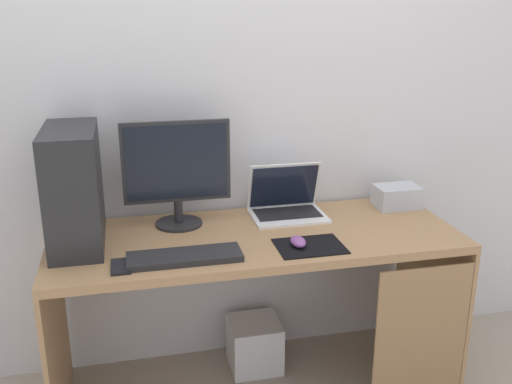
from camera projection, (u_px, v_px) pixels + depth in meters
The scene contains 11 objects.
wall_back at pixel (238, 85), 2.52m from camera, with size 4.00×0.05×2.60m.
desk at pixel (261, 265), 2.40m from camera, with size 1.66×0.64×0.74m.
pc_tower at pixel (74, 188), 2.19m from camera, with size 0.19×0.43×0.46m, color #232326.
monitor at pixel (177, 172), 2.38m from camera, with size 0.44×0.20×0.45m.
laptop at pixel (287, 205), 2.56m from camera, with size 0.32×0.24×0.23m.
projector at pixel (397, 197), 2.66m from camera, with size 0.20×0.14×0.10m, color #B7BCC6.
keyboard at pixel (185, 257), 2.12m from camera, with size 0.42×0.14×0.02m, color #232326.
mousepad at pixel (310, 246), 2.23m from camera, with size 0.26×0.20×0.01m, color black.
mouse_left at pixel (298, 242), 2.23m from camera, with size 0.06×0.10×0.03m, color #8C4C99.
cell_phone at pixel (121, 266), 2.05m from camera, with size 0.07×0.13×0.01m, color black.
subwoofer at pixel (254, 344), 2.71m from camera, with size 0.23×0.23×0.23m, color silver.
Camera 1 is at (-0.49, -2.14, 1.64)m, focal length 40.51 mm.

